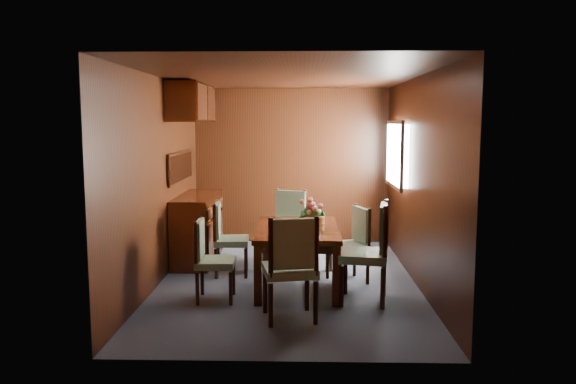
{
  "coord_description": "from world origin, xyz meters",
  "views": [
    {
      "loc": [
        0.17,
        -6.48,
        1.88
      ],
      "look_at": [
        0.0,
        0.16,
        1.05
      ],
      "focal_mm": 35.0,
      "sensor_mm": 36.0,
      "label": 1
    }
  ],
  "objects_px": {
    "chair_left_near": "(209,255)",
    "flower_centerpiece": "(312,211)",
    "chair_right_near": "(372,247)",
    "sideboard": "(198,228)",
    "dining_table": "(297,236)",
    "chair_head": "(291,263)"
  },
  "relations": [
    {
      "from": "dining_table",
      "to": "flower_centerpiece",
      "type": "relative_size",
      "value": 4.74
    },
    {
      "from": "chair_right_near",
      "to": "sideboard",
      "type": "bearing_deg",
      "value": 60.49
    },
    {
      "from": "sideboard",
      "to": "chair_left_near",
      "type": "relative_size",
      "value": 1.6
    },
    {
      "from": "dining_table",
      "to": "chair_left_near",
      "type": "distance_m",
      "value": 1.06
    },
    {
      "from": "dining_table",
      "to": "chair_head",
      "type": "xyz_separation_m",
      "value": [
        -0.04,
        -1.14,
        -0.02
      ]
    },
    {
      "from": "chair_right_near",
      "to": "flower_centerpiece",
      "type": "bearing_deg",
      "value": 46.54
    },
    {
      "from": "sideboard",
      "to": "flower_centerpiece",
      "type": "height_order",
      "value": "flower_centerpiece"
    },
    {
      "from": "chair_left_near",
      "to": "flower_centerpiece",
      "type": "height_order",
      "value": "flower_centerpiece"
    },
    {
      "from": "chair_left_near",
      "to": "flower_centerpiece",
      "type": "relative_size",
      "value": 2.8
    },
    {
      "from": "sideboard",
      "to": "chair_left_near",
      "type": "xyz_separation_m",
      "value": [
        0.44,
        -1.72,
        0.04
      ]
    },
    {
      "from": "sideboard",
      "to": "chair_right_near",
      "type": "distance_m",
      "value": 2.77
    },
    {
      "from": "dining_table",
      "to": "chair_left_near",
      "type": "bearing_deg",
      "value": -151.27
    },
    {
      "from": "chair_left_near",
      "to": "flower_centerpiece",
      "type": "xyz_separation_m",
      "value": [
        1.1,
        0.78,
        0.36
      ]
    },
    {
      "from": "dining_table",
      "to": "chair_right_near",
      "type": "height_order",
      "value": "chair_right_near"
    },
    {
      "from": "dining_table",
      "to": "chair_left_near",
      "type": "relative_size",
      "value": 1.7
    },
    {
      "from": "dining_table",
      "to": "chair_head",
      "type": "distance_m",
      "value": 1.14
    },
    {
      "from": "dining_table",
      "to": "flower_centerpiece",
      "type": "xyz_separation_m",
      "value": [
        0.18,
        0.26,
        0.25
      ]
    },
    {
      "from": "chair_head",
      "to": "chair_left_near",
      "type": "bearing_deg",
      "value": 133.27
    },
    {
      "from": "chair_left_near",
      "to": "chair_head",
      "type": "height_order",
      "value": "chair_head"
    },
    {
      "from": "chair_left_near",
      "to": "sideboard",
      "type": "bearing_deg",
      "value": -167.97
    },
    {
      "from": "sideboard",
      "to": "chair_right_near",
      "type": "height_order",
      "value": "chair_right_near"
    },
    {
      "from": "chair_right_near",
      "to": "flower_centerpiece",
      "type": "xyz_separation_m",
      "value": [
        -0.6,
        0.8,
        0.25
      ]
    }
  ]
}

